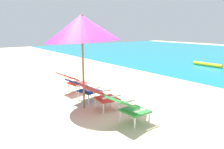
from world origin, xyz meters
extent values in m
plane|color=beige|center=(0.00, 4.00, 0.00)|extent=(40.00, 40.00, 0.00)
cylinder|color=yellow|center=(-1.57, 7.71, 0.10)|extent=(1.60, 0.18, 0.18)
cube|color=red|center=(-1.37, -0.08, 0.28)|extent=(0.56, 0.54, 0.04)
cube|color=red|center=(-1.34, -0.45, 0.55)|extent=(0.56, 0.56, 0.27)
cylinder|color=white|center=(-1.60, 0.11, 0.13)|extent=(0.04, 0.04, 0.26)
cylinder|color=white|center=(-1.16, 0.15, 0.13)|extent=(0.04, 0.04, 0.26)
cylinder|color=white|center=(-1.57, -0.31, 0.13)|extent=(0.04, 0.04, 0.26)
cylinder|color=white|center=(-1.13, -0.27, 0.13)|extent=(0.04, 0.04, 0.26)
cube|color=white|center=(-1.62, -0.10, 0.40)|extent=(0.07, 0.50, 0.03)
cube|color=white|center=(-1.11, -0.06, 0.40)|extent=(0.07, 0.50, 0.03)
cube|color=navy|center=(-0.40, -0.23, 0.28)|extent=(0.59, 0.57, 0.04)
cube|color=navy|center=(-0.34, -0.59, 0.55)|extent=(0.59, 0.59, 0.27)
cylinder|color=white|center=(-0.65, -0.06, 0.13)|extent=(0.04, 0.04, 0.26)
cylinder|color=white|center=(-0.21, 0.01, 0.13)|extent=(0.04, 0.04, 0.26)
cylinder|color=white|center=(-0.59, -0.47, 0.13)|extent=(0.04, 0.04, 0.26)
cylinder|color=white|center=(-0.15, -0.41, 0.13)|extent=(0.04, 0.04, 0.26)
cube|color=white|center=(-0.66, -0.27, 0.40)|extent=(0.10, 0.50, 0.03)
cube|color=white|center=(-0.14, -0.19, 0.40)|extent=(0.10, 0.50, 0.03)
cube|color=red|center=(0.46, -0.24, 0.28)|extent=(0.58, 0.57, 0.04)
cube|color=red|center=(0.41, -0.60, 0.55)|extent=(0.59, 0.58, 0.27)
cylinder|color=white|center=(0.27, 0.00, 0.13)|extent=(0.04, 0.04, 0.26)
cylinder|color=white|center=(0.71, -0.06, 0.13)|extent=(0.04, 0.04, 0.26)
cylinder|color=white|center=(0.21, -0.42, 0.13)|extent=(0.04, 0.04, 0.26)
cylinder|color=white|center=(0.65, -0.48, 0.13)|extent=(0.04, 0.04, 0.26)
cube|color=white|center=(0.20, -0.20, 0.40)|extent=(0.10, 0.50, 0.03)
cube|color=white|center=(0.72, -0.28, 0.40)|extent=(0.10, 0.50, 0.03)
cube|color=#338E3D|center=(1.48, -0.24, 0.28)|extent=(0.53, 0.51, 0.04)
cube|color=#338E3D|center=(1.49, -0.60, 0.55)|extent=(0.53, 0.52, 0.27)
cylinder|color=white|center=(1.26, -0.03, 0.13)|extent=(0.04, 0.04, 0.26)
cylinder|color=white|center=(1.70, -0.02, 0.13)|extent=(0.04, 0.04, 0.26)
cylinder|color=white|center=(1.27, -0.45, 0.13)|extent=(0.04, 0.04, 0.26)
cylinder|color=white|center=(1.71, -0.44, 0.13)|extent=(0.04, 0.04, 0.26)
cube|color=white|center=(1.22, -0.24, 0.40)|extent=(0.04, 0.50, 0.03)
cube|color=white|center=(1.74, -0.23, 0.40)|extent=(0.04, 0.50, 0.03)
cylinder|color=olive|center=(0.04, -0.65, 0.86)|extent=(0.05, 0.05, 1.71)
cone|color=purple|center=(0.04, -0.65, 1.99)|extent=(2.54, 2.54, 0.71)
sphere|color=#4C3823|center=(0.04, -0.65, 2.27)|extent=(0.07, 0.07, 0.07)
camera|label=1|loc=(4.74, -3.25, 1.99)|focal=35.51mm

